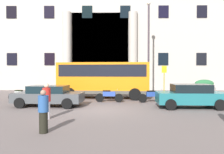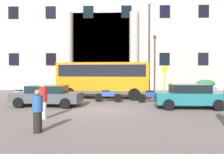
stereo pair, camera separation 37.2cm
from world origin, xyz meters
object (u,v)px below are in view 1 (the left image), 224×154
orange_minibus (104,77)px  bus_stop_sign (164,77)px  hedge_planter_west (71,85)px  motorcycle_near_kerb (21,95)px  hedge_planter_east (109,86)px  motorcycle_far_end (109,96)px  pedestrian_woman_dark_dress (47,101)px  lamppost_plaza_centre (149,41)px  parked_estate_mid (191,96)px  parked_compact_extra (49,95)px  pedestrian_woman_with_bag (43,112)px  scooter_by_planter (153,96)px  hedge_planter_far_east (204,86)px

orange_minibus → bus_stop_sign: 5.63m
hedge_planter_west → motorcycle_near_kerb: size_ratio=0.81×
hedge_planter_east → motorcycle_far_end: 7.13m
orange_minibus → hedge_planter_east: size_ratio=3.46×
hedge_planter_east → motorcycle_far_end: bearing=-88.7°
motorcycle_far_end → pedestrian_woman_dark_dress: (-2.65, -5.63, 0.36)m
hedge_planter_west → lamppost_plaza_centre: size_ratio=0.18×
hedge_planter_west → bus_stop_sign: bearing=-17.3°
motorcycle_near_kerb → parked_estate_mid: bearing=-3.8°
parked_compact_extra → pedestrian_woman_with_bag: bearing=-71.6°
motorcycle_far_end → pedestrian_woman_dark_dress: size_ratio=1.20×
hedge_planter_west → lamppost_plaza_centre: lamppost_plaza_centre is taller
orange_minibus → hedge_planter_east: (0.28, 4.79, -1.01)m
pedestrian_woman_dark_dress → motorcycle_near_kerb: bearing=-54.6°
motorcycle_far_end → scooter_by_planter: bearing=2.8°
motorcycle_near_kerb → pedestrian_woman_dark_dress: pedestrian_woman_dark_dress is taller
hedge_planter_west → parked_compact_extra: bearing=-87.9°
motorcycle_near_kerb → lamppost_plaza_centre: (9.89, 5.54, 4.58)m
orange_minibus → pedestrian_woman_with_bag: size_ratio=4.79×
bus_stop_sign → motorcycle_near_kerb: bus_stop_sign is taller
hedge_planter_east → hedge_planter_far_east: bearing=-0.3°
parked_estate_mid → motorcycle_far_end: parked_estate_mid is taller
hedge_planter_east → motorcycle_far_end: size_ratio=1.07×
orange_minibus → pedestrian_woman_dark_dress: bearing=-100.2°
bus_stop_sign → lamppost_plaza_centre: (-1.18, 1.38, 3.41)m
lamppost_plaza_centre → bus_stop_sign: bearing=-49.5°
scooter_by_planter → pedestrian_woman_with_bag: size_ratio=1.37×
hedge_planter_far_east → bus_stop_sign: bearing=-149.7°
parked_compact_extra → hedge_planter_far_east: bearing=38.2°
hedge_planter_east → hedge_planter_far_east: 9.57m
motorcycle_far_end → lamppost_plaza_centre: (3.62, 5.76, 4.58)m
hedge_planter_far_east → pedestrian_woman_dark_dress: size_ratio=1.22×
hedge_planter_west → scooter_by_planter: hedge_planter_west is taller
scooter_by_planter → pedestrian_woman_dark_dress: size_ratio=1.28×
scooter_by_planter → motorcycle_far_end: (-3.04, 0.15, -0.00)m
hedge_planter_east → pedestrian_woman_with_bag: bearing=-97.2°
parked_estate_mid → pedestrian_woman_dark_dress: size_ratio=2.45×
hedge_planter_far_east → parked_estate_mid: (-4.51, -9.49, 0.09)m
parked_compact_extra → motorcycle_near_kerb: bearing=145.0°
orange_minibus → hedge_planter_far_east: orange_minibus is taller
hedge_planter_east → hedge_planter_west: hedge_planter_west is taller
bus_stop_sign → pedestrian_woman_dark_dress: (-7.45, -10.01, -0.81)m
orange_minibus → pedestrian_woman_dark_dress: size_ratio=4.47×
hedge_planter_west → motorcycle_near_kerb: hedge_planter_west is taller
scooter_by_planter → parked_compact_extra: bearing=-168.6°
hedge_planter_far_east → pedestrian_woman_dark_dress: (-12.06, -12.70, 0.18)m
bus_stop_sign → motorcycle_near_kerb: size_ratio=1.35×
motorcycle_far_end → bus_stop_sign: bearing=48.0°
bus_stop_sign → parked_estate_mid: bus_stop_sign is taller
hedge_planter_far_east → scooter_by_planter: (-6.37, -7.22, -0.17)m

